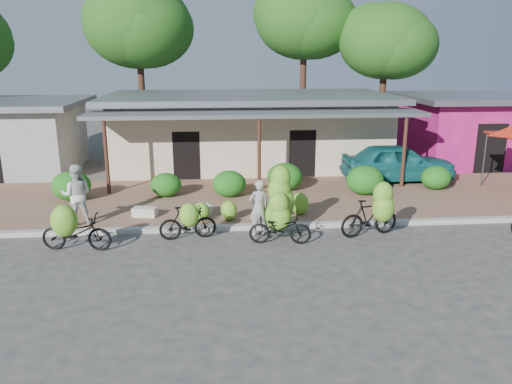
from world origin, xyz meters
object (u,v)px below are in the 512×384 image
tree_center_right (301,17)px  bike_right (373,213)px  bike_far_left (74,230)px  sack_near (198,210)px  teal_van (398,162)px  tree_far_center (134,23)px  tree_near_right (382,39)px  bystander (77,195)px  vendor (259,208)px  bike_center (280,212)px  sack_far (145,212)px  bike_left (188,221)px

tree_center_right → bike_right: 16.89m
bike_far_left → sack_near: 4.10m
sack_near → teal_van: teal_van is taller
tree_far_center → teal_van: tree_far_center is taller
tree_near_right → bystander: 18.45m
bike_right → bike_far_left: bearing=78.2°
sack_near → vendor: size_ratio=0.51×
tree_far_center → bike_far_left: (0.25, -15.48, -6.11)m
tree_center_right → tree_near_right: 4.63m
bike_center → sack_near: size_ratio=2.48×
tree_far_center → sack_far: tree_far_center is taller
tree_center_right → sack_near: tree_center_right is taller
bike_center → sack_far: size_ratio=2.81×
vendor → bike_right: bearing=155.8°
sack_far → vendor: vendor is taller
teal_van → bystander: bearing=110.6°
sack_near → sack_far: 1.69m
bike_right → sack_far: bike_right is taller
tree_near_right → sack_near: tree_near_right is taller
bike_left → vendor: vendor is taller
tree_center_right → bike_left: size_ratio=5.51×
bike_center → bystander: (-5.93, 1.54, 0.21)m
bike_center → bystander: 6.13m
bike_left → sack_far: size_ratio=2.22×
bike_right → sack_far: (-6.71, 2.24, -0.47)m
bike_center → bike_right: 2.67m
tree_far_center → tree_near_right: (13.00, -1.50, -0.83)m
teal_van → bike_left: bearing=124.8°
tree_far_center → sack_far: bearing=-82.3°
tree_near_right → bike_left: bearing=-126.2°
bike_left → vendor: bearing=-89.3°
bike_left → bystander: (-3.35, 1.37, 0.48)m
tree_near_right → teal_van: size_ratio=1.72×
tree_center_right → sack_near: bearing=-112.5°
bike_center → sack_far: 4.62m
bike_far_left → tree_far_center: bearing=8.8°
tree_center_right → bike_center: size_ratio=4.35×
bike_left → tree_center_right: bearing=-27.7°
bystander → sack_near: bearing=-175.1°
sack_far → teal_van: 10.41m
bystander → tree_near_right: bearing=-142.0°
bike_far_left → teal_van: teal_van is taller
tree_near_right → sack_far: 16.98m
vendor → sack_near: bearing=-57.8°
tree_far_center → teal_van: 15.74m
tree_near_right → bike_center: 16.16m
bike_right → bike_center: bearing=74.0°
bike_right → bystander: bearing=65.2°
tree_center_right → bike_center: tree_center_right is taller
sack_near → tree_far_center: bearing=104.9°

